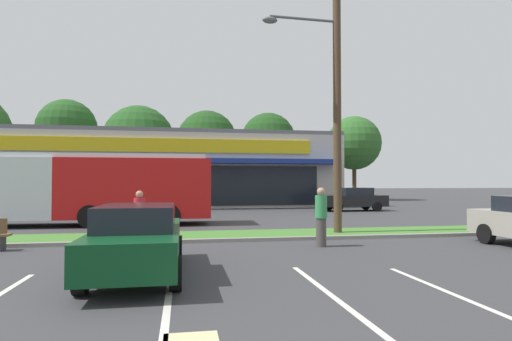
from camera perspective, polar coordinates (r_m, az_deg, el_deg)
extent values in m
cube|color=#427A2D|center=(15.28, -5.91, -8.81)|extent=(56.00, 2.20, 0.12)
cube|color=gray|center=(14.08, -5.55, -9.44)|extent=(56.00, 0.24, 0.12)
cube|color=silver|center=(7.08, -11.99, -17.85)|extent=(0.12, 4.80, 0.01)
cube|color=silver|center=(7.81, 10.14, -16.30)|extent=(0.12, 4.80, 0.01)
cube|color=silver|center=(8.35, 26.02, -15.19)|extent=(0.12, 4.80, 0.01)
cube|color=#BCB7AD|center=(36.61, -12.69, -0.19)|extent=(28.59, 10.67, 5.68)
cube|color=black|center=(31.23, -13.17, -2.04)|extent=(24.01, 0.08, 2.95)
cube|color=navy|center=(30.61, -13.22, 1.35)|extent=(26.87, 1.40, 0.35)
cube|color=gold|center=(31.30, -13.14, 3.37)|extent=(22.87, 0.16, 1.02)
cube|color=slate|center=(36.80, -12.67, 4.47)|extent=(28.59, 10.67, 0.30)
cylinder|color=#473323|center=(49.62, -24.39, -0.62)|extent=(0.44, 0.44, 5.37)
sphere|color=#23511E|center=(49.94, -24.33, 5.20)|extent=(6.35, 6.35, 6.35)
cylinder|color=#473323|center=(46.07, -15.70, -1.78)|extent=(0.44, 0.44, 3.52)
sphere|color=#23511E|center=(46.27, -15.66, 3.89)|extent=(7.51, 7.51, 7.51)
cylinder|color=#473323|center=(44.44, -6.71, -1.51)|extent=(0.44, 0.44, 4.03)
sphere|color=#1E4719|center=(44.66, -6.69, 4.10)|extent=(6.27, 6.27, 6.27)
cylinder|color=#473323|center=(49.08, 1.68, -1.23)|extent=(0.44, 0.44, 4.53)
sphere|color=#1E4719|center=(49.32, 1.68, 4.18)|extent=(6.36, 6.36, 6.36)
cylinder|color=#473323|center=(47.05, 13.23, -1.47)|extent=(0.44, 0.44, 4.04)
sphere|color=#2D6026|center=(47.24, 13.20, 3.66)|extent=(5.88, 5.88, 5.88)
cylinder|color=#4C3826|center=(16.33, 10.96, 11.17)|extent=(0.30, 0.30, 11.16)
cylinder|color=#59595B|center=(16.60, 6.52, 19.80)|extent=(2.60, 0.20, 0.10)
ellipsoid|color=#59595B|center=(16.20, 1.89, 19.77)|extent=(0.56, 0.32, 0.24)
cube|color=#B71414|center=(20.29, -15.85, -2.32)|extent=(6.75, 2.65, 2.70)
cube|color=silver|center=(20.82, -23.35, 1.76)|extent=(11.76, 2.47, 0.20)
cube|color=black|center=(22.06, -22.55, -0.93)|extent=(11.24, 0.23, 1.19)
cylinder|color=black|center=(19.49, -21.66, -5.84)|extent=(1.00, 0.31, 1.00)
cylinder|color=black|center=(21.78, -20.32, -5.39)|extent=(1.00, 0.31, 1.00)
cylinder|color=black|center=(19.05, -11.70, -6.02)|extent=(1.00, 0.31, 1.00)
cylinder|color=black|center=(21.39, -11.42, -5.53)|extent=(1.00, 0.31, 1.00)
cube|color=#333338|center=(14.32, -31.24, -8.43)|extent=(0.08, 0.36, 0.45)
cube|color=#0C3F1E|center=(9.45, -15.76, -9.60)|extent=(1.73, 4.75, 0.68)
cube|color=black|center=(9.15, -15.88, -6.12)|extent=(1.52, 2.14, 0.50)
cylinder|color=black|center=(11.05, -19.29, -10.18)|extent=(0.22, 0.64, 0.64)
cylinder|color=black|center=(10.91, -10.62, -10.35)|extent=(0.22, 0.64, 0.64)
cylinder|color=black|center=(8.20, -22.71, -13.21)|extent=(0.22, 0.64, 0.64)
cylinder|color=black|center=(8.02, -10.86, -13.59)|extent=(0.22, 0.64, 0.64)
cube|color=navy|center=(27.98, -20.97, -4.10)|extent=(4.52, 1.78, 0.76)
cube|color=black|center=(27.92, -20.51, -2.82)|extent=(2.04, 1.57, 0.51)
cylinder|color=black|center=(27.48, -24.20, -4.91)|extent=(0.64, 0.22, 0.64)
cylinder|color=black|center=(29.13, -23.38, -4.72)|extent=(0.64, 0.22, 0.64)
cylinder|color=black|center=(26.94, -18.39, -5.03)|extent=(0.64, 0.22, 0.64)
cylinder|color=black|center=(28.61, -17.89, -4.83)|extent=(0.64, 0.22, 0.64)
cube|color=black|center=(29.58, 12.96, -4.02)|extent=(4.46, 1.87, 0.76)
cube|color=black|center=(29.65, 13.35, -2.78)|extent=(2.01, 1.65, 0.52)
cylinder|color=black|center=(28.26, 11.08, -4.92)|extent=(0.64, 0.22, 0.64)
cylinder|color=black|center=(29.92, 9.85, -4.73)|extent=(0.64, 0.22, 0.64)
cylinder|color=black|center=(29.37, 16.14, -4.76)|extent=(0.64, 0.22, 0.64)
cylinder|color=black|center=(30.97, 14.69, -4.60)|extent=(0.64, 0.22, 0.64)
cylinder|color=black|center=(15.52, 28.81, -7.55)|extent=(0.22, 0.64, 0.64)
cylinder|color=#47423D|center=(13.19, 8.85, -8.30)|extent=(0.31, 0.31, 0.88)
cylinder|color=#338C4C|center=(13.12, 8.84, -4.89)|extent=(0.37, 0.37, 0.70)
sphere|color=tan|center=(13.10, 8.83, -2.84)|extent=(0.24, 0.24, 0.24)
cylinder|color=black|center=(13.77, -15.61, -8.08)|extent=(0.29, 0.29, 0.83)
cylinder|color=red|center=(13.70, -15.58, -4.99)|extent=(0.35, 0.35, 0.66)
sphere|color=tan|center=(13.68, -15.57, -3.14)|extent=(0.23, 0.23, 0.23)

